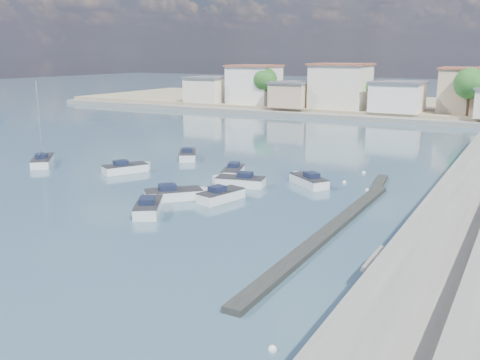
% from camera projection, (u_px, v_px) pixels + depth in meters
% --- Properties ---
extents(ground, '(400.00, 400.00, 0.00)m').
position_uv_depth(ground, '(359.00, 152.00, 64.05)').
color(ground, '#324C64').
rests_on(ground, ground).
extents(breakwater, '(2.00, 31.02, 0.35)m').
position_uv_depth(breakwater, '(341.00, 220.00, 37.51)').
color(breakwater, black).
rests_on(breakwater, ground).
extents(far_shore_land, '(160.00, 40.00, 1.40)m').
position_uv_depth(far_shore_land, '(435.00, 108.00, 108.14)').
color(far_shore_land, gray).
rests_on(far_shore_land, ground).
extents(far_shore_quay, '(160.00, 2.50, 0.80)m').
position_uv_depth(far_shore_quay, '(413.00, 121.00, 90.34)').
color(far_shore_quay, slate).
rests_on(far_shore_quay, ground).
extents(shore_trees, '(74.56, 38.32, 7.92)m').
position_uv_depth(shore_trees, '(467.00, 89.00, 82.61)').
color(shore_trees, '#38281E').
rests_on(shore_trees, ground).
extents(motorboat_a, '(3.72, 4.64, 1.48)m').
position_uv_depth(motorboat_a, '(149.00, 207.00, 39.90)').
color(motorboat_a, white).
rests_on(motorboat_a, ground).
extents(motorboat_b, '(2.60, 4.59, 1.48)m').
position_uv_depth(motorboat_b, '(223.00, 196.00, 43.12)').
color(motorboat_b, white).
rests_on(motorboat_b, ground).
extents(motorboat_c, '(4.45, 3.96, 1.48)m').
position_uv_depth(motorboat_c, '(308.00, 181.00, 48.08)').
color(motorboat_c, white).
rests_on(motorboat_c, ground).
extents(motorboat_d, '(4.87, 2.69, 1.48)m').
position_uv_depth(motorboat_d, '(238.00, 182.00, 47.76)').
color(motorboat_d, white).
rests_on(motorboat_d, ground).
extents(motorboat_e, '(3.56, 4.66, 1.48)m').
position_uv_depth(motorboat_e, '(128.00, 169.00, 53.20)').
color(motorboat_e, white).
rests_on(motorboat_e, ground).
extents(motorboat_f, '(3.87, 4.63, 1.48)m').
position_uv_depth(motorboat_f, '(188.00, 155.00, 60.29)').
color(motorboat_f, white).
rests_on(motorboat_f, ground).
extents(motorboat_g, '(2.78, 4.65, 1.48)m').
position_uv_depth(motorboat_g, '(233.00, 173.00, 51.25)').
color(motorboat_g, white).
rests_on(motorboat_g, ground).
extents(motorboat_h, '(4.51, 4.53, 1.48)m').
position_uv_depth(motorboat_h, '(176.00, 195.00, 43.42)').
color(motorboat_h, white).
rests_on(motorboat_h, ground).
extents(sailboat, '(4.94, 5.25, 9.00)m').
position_uv_depth(sailboat, '(43.00, 160.00, 57.07)').
color(sailboat, white).
rests_on(sailboat, ground).
extents(mooring_buoys, '(9.95, 34.05, 0.37)m').
position_uv_depth(mooring_buoys, '(351.00, 216.00, 38.80)').
color(mooring_buoys, white).
rests_on(mooring_buoys, ground).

